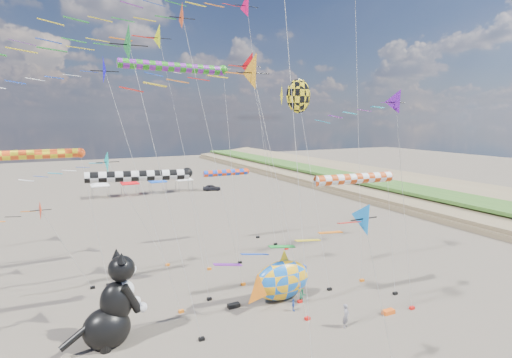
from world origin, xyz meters
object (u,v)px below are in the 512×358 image
object	(u,v)px
person_adult	(346,316)
parked_car	(212,188)
fish_inflatable	(281,280)
child_blue	(293,305)
cat_inflatable	(111,299)
child_green	(302,296)

from	to	relation	value
person_adult	parked_car	distance (m)	52.84
person_adult	fish_inflatable	bearing A→B (deg)	77.88
person_adult	child_blue	bearing A→B (deg)	87.94
parked_car	fish_inflatable	bearing A→B (deg)	-178.10
fish_inflatable	cat_inflatable	bearing A→B (deg)	-177.91
fish_inflatable	child_green	size ratio (longest dim) A/B	5.80
child_green	cat_inflatable	bearing A→B (deg)	-168.07
person_adult	child_green	bearing A→B (deg)	67.19
child_green	parked_car	xyz separation A→B (m)	(10.44, 47.58, 0.04)
fish_inflatable	child_blue	xyz separation A→B (m)	(-0.10, -1.90, -1.16)
fish_inflatable	child_green	distance (m)	1.96
cat_inflatable	child_green	distance (m)	13.84
fish_inflatable	child_blue	distance (m)	2.23
child_blue	child_green	bearing A→B (deg)	-31.74
cat_inflatable	person_adult	xyz separation A→B (m)	(14.22, -4.97, -2.13)
child_green	child_blue	distance (m)	1.56
child_blue	fish_inflatable	bearing A→B (deg)	23.39
cat_inflatable	fish_inflatable	xyz separation A→B (m)	(12.39, 0.45, -1.32)
cat_inflatable	child_green	bearing A→B (deg)	-12.69
parked_car	child_green	bearing A→B (deg)	-176.40
fish_inflatable	parked_car	bearing A→B (deg)	75.92
child_green	parked_car	world-z (taller)	parked_car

